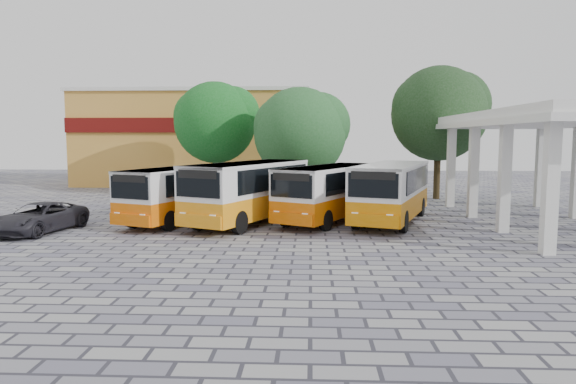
{
  "coord_description": "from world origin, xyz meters",
  "views": [
    {
      "loc": [
        -0.62,
        -20.96,
        4.16
      ],
      "look_at": [
        -1.76,
        4.17,
        1.5
      ],
      "focal_mm": 32.0,
      "sensor_mm": 36.0,
      "label": 1
    }
  ],
  "objects_px": {
    "bus_far_left": "(182,190)",
    "bus_centre_right": "(329,190)",
    "bus_centre_left": "(249,188)",
    "bus_far_right": "(392,189)",
    "parked_car": "(39,218)"
  },
  "relations": [
    {
      "from": "bus_centre_left",
      "to": "bus_centre_right",
      "type": "distance_m",
      "value": 4.0
    },
    {
      "from": "bus_centre_left",
      "to": "parked_car",
      "type": "xyz_separation_m",
      "value": [
        -8.99,
        -2.81,
        -1.07
      ]
    },
    {
      "from": "bus_centre_left",
      "to": "bus_centre_right",
      "type": "relative_size",
      "value": 1.07
    },
    {
      "from": "parked_car",
      "to": "bus_far_left",
      "type": "bearing_deg",
      "value": 40.06
    },
    {
      "from": "bus_centre_left",
      "to": "parked_car",
      "type": "distance_m",
      "value": 9.48
    },
    {
      "from": "bus_far_left",
      "to": "bus_centre_right",
      "type": "xyz_separation_m",
      "value": [
        7.33,
        0.42,
        0.04
      ]
    },
    {
      "from": "bus_far_left",
      "to": "bus_centre_right",
      "type": "distance_m",
      "value": 7.34
    },
    {
      "from": "bus_far_left",
      "to": "bus_centre_right",
      "type": "height_order",
      "value": "bus_centre_right"
    },
    {
      "from": "bus_far_left",
      "to": "bus_far_right",
      "type": "bearing_deg",
      "value": 23.18
    },
    {
      "from": "bus_far_left",
      "to": "parked_car",
      "type": "distance_m",
      "value": 6.47
    },
    {
      "from": "bus_centre_right",
      "to": "parked_car",
      "type": "relative_size",
      "value": 1.76
    },
    {
      "from": "parked_car",
      "to": "bus_centre_left",
      "type": "bearing_deg",
      "value": 28.22
    },
    {
      "from": "bus_far_right",
      "to": "parked_car",
      "type": "xyz_separation_m",
      "value": [
        -15.97,
        -3.4,
        -1.02
      ]
    },
    {
      "from": "bus_centre_left",
      "to": "parked_car",
      "type": "bearing_deg",
      "value": -138.27
    },
    {
      "from": "bus_centre_left",
      "to": "bus_centre_right",
      "type": "xyz_separation_m",
      "value": [
        3.93,
        0.73,
        -0.12
      ]
    }
  ]
}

